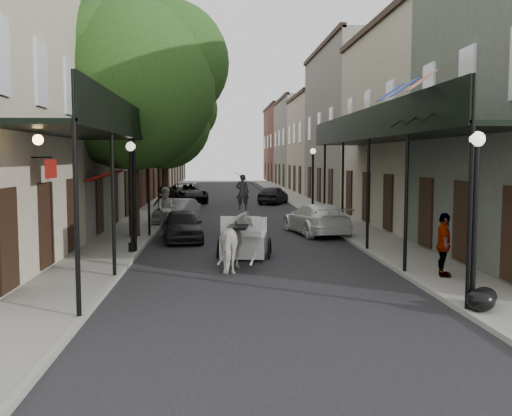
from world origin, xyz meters
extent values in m
plane|color=gray|center=(0.00, 0.00, 0.00)|extent=(140.00, 140.00, 0.00)
cube|color=black|center=(0.00, 20.00, 0.01)|extent=(8.00, 90.00, 0.01)
cube|color=gray|center=(-5.00, 20.00, 0.06)|extent=(2.20, 90.00, 0.12)
cube|color=gray|center=(5.00, 20.00, 0.06)|extent=(2.20, 90.00, 0.12)
cube|color=#BAAD95|center=(-8.60, 30.00, 5.25)|extent=(5.00, 80.00, 10.50)
cube|color=slate|center=(8.60, 30.00, 5.25)|extent=(5.00, 80.00, 10.50)
cube|color=black|center=(-5.00, 7.00, 4.00)|extent=(2.20, 18.00, 0.12)
cube|color=black|center=(-3.95, 7.00, 4.50)|extent=(0.06, 18.00, 1.00)
cylinder|color=black|center=(-4.00, -2.00, 2.12)|extent=(0.10, 0.10, 4.00)
cylinder|color=black|center=(-4.00, 6.00, 2.12)|extent=(0.10, 0.10, 4.00)
cylinder|color=black|center=(-4.00, 14.00, 2.12)|extent=(0.10, 0.10, 4.00)
cube|color=black|center=(5.00, 7.00, 4.00)|extent=(2.20, 18.00, 0.12)
cube|color=black|center=(3.95, 7.00, 4.50)|extent=(0.06, 18.00, 1.00)
cylinder|color=black|center=(4.00, -2.00, 2.12)|extent=(0.10, 0.10, 4.00)
cylinder|color=black|center=(4.00, 6.00, 2.12)|extent=(0.10, 0.10, 4.00)
cylinder|color=black|center=(4.00, 14.00, 2.12)|extent=(0.10, 0.10, 4.00)
cylinder|color=#382619|center=(-4.60, 10.00, 2.92)|extent=(0.44, 0.44, 5.60)
sphere|color=#204717|center=(-4.60, 10.00, 6.20)|extent=(6.80, 6.80, 6.80)
sphere|color=#204717|center=(-3.24, 10.60, 7.20)|extent=(5.10, 5.10, 5.10)
cylinder|color=#382619|center=(-4.60, 24.00, 2.64)|extent=(0.44, 0.44, 5.04)
sphere|color=#204717|center=(-4.60, 24.00, 5.58)|extent=(6.00, 6.00, 6.00)
sphere|color=#204717|center=(-3.40, 24.60, 6.48)|extent=(4.50, 4.50, 4.50)
cylinder|color=black|center=(4.10, -2.00, 0.27)|extent=(0.28, 0.28, 0.30)
cylinder|color=black|center=(4.10, -2.00, 1.82)|extent=(0.12, 0.12, 3.40)
sphere|color=white|center=(4.10, -2.00, 3.67)|extent=(0.32, 0.32, 0.32)
cylinder|color=black|center=(-4.10, 6.00, 0.27)|extent=(0.28, 0.28, 0.30)
cylinder|color=black|center=(-4.10, 6.00, 1.82)|extent=(0.12, 0.12, 3.40)
sphere|color=white|center=(-4.10, 6.00, 3.67)|extent=(0.32, 0.32, 0.32)
cylinder|color=black|center=(4.10, 18.00, 0.27)|extent=(0.28, 0.28, 0.30)
cylinder|color=black|center=(4.10, 18.00, 1.82)|extent=(0.12, 0.12, 3.40)
sphere|color=white|center=(4.10, 18.00, 3.67)|extent=(0.32, 0.32, 0.32)
imported|color=silver|center=(-0.64, 3.08, 0.84)|extent=(1.16, 2.08, 1.67)
torus|color=black|center=(-1.06, 6.10, 0.63)|extent=(0.27, 1.31, 1.31)
torus|color=black|center=(0.58, 5.88, 0.63)|extent=(0.27, 1.31, 1.31)
torus|color=black|center=(-1.06, 4.67, 0.32)|extent=(0.16, 0.68, 0.68)
torus|color=black|center=(0.19, 4.50, 0.32)|extent=(0.16, 0.68, 0.68)
cube|color=silver|center=(-0.27, 5.79, 1.06)|extent=(1.65, 2.00, 0.71)
cube|color=silver|center=(-0.41, 4.74, 1.57)|extent=(1.28, 0.72, 0.12)
cube|color=silver|center=(-0.45, 4.49, 1.87)|extent=(1.22, 0.27, 0.51)
imported|color=black|center=(-0.41, 4.74, 2.20)|extent=(0.45, 0.33, 1.14)
imported|color=beige|center=(-3.50, 12.48, 0.99)|extent=(1.01, 0.81, 1.98)
imported|color=gray|center=(-4.20, 18.01, 0.92)|extent=(1.18, 0.90, 1.61)
imported|color=gray|center=(4.80, 1.26, 0.98)|extent=(0.66, 1.08, 1.71)
imported|color=black|center=(-2.60, 9.17, 0.62)|extent=(1.89, 3.81, 1.25)
imported|color=#96969B|center=(-3.23, 15.22, 0.62)|extent=(2.27, 3.97, 1.24)
imported|color=black|center=(-3.46, 28.74, 0.72)|extent=(3.65, 5.65, 1.45)
imported|color=white|center=(3.02, 10.80, 0.67)|extent=(2.69, 4.89, 1.34)
imported|color=black|center=(2.82, 27.31, 0.66)|extent=(2.80, 4.15, 1.31)
ellipsoid|color=black|center=(4.20, -2.20, 0.36)|extent=(0.57, 0.57, 0.49)
ellipsoid|color=black|center=(4.50, -1.75, 0.32)|extent=(0.50, 0.50, 0.40)
camera|label=1|loc=(-1.23, -13.39, 3.28)|focal=40.00mm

